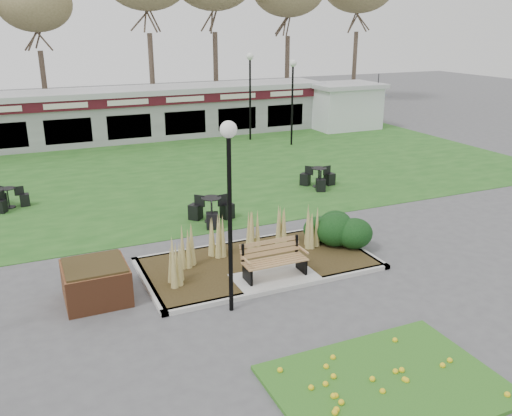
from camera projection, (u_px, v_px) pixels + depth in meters
name	position (u px, v px, depth m)	size (l,w,h in m)	color
ground	(277.00, 283.00, 14.05)	(100.00, 100.00, 0.00)	#515154
lawn	(160.00, 172.00, 24.42)	(34.00, 16.00, 0.02)	#22581C
flower_bed	(386.00, 383.00, 10.05)	(4.20, 3.00, 0.16)	#2E7020
planting_bed	(297.00, 244.00, 15.58)	(6.75, 3.40, 1.27)	#332814
park_bench	(273.00, 259.00, 14.07)	(1.70, 0.66, 0.93)	#A26C49
brick_planter	(96.00, 282.00, 13.06)	(1.50, 1.50, 0.95)	brown
food_pavilion	(124.00, 114.00, 30.82)	(24.60, 3.40, 2.90)	gray
service_hut	(344.00, 105.00, 34.33)	(4.40, 3.40, 2.83)	silver
lamp_post_near_right	(229.00, 177.00, 11.68)	(0.37, 0.37, 4.47)	black
lamp_post_mid_right	(293.00, 84.00, 28.87)	(0.38, 0.38, 4.58)	black
lamp_post_far_right	(250.00, 77.00, 30.13)	(0.40, 0.40, 4.86)	black
bistro_set_a	(212.00, 214.00, 18.26)	(1.53, 1.58, 0.86)	black
bistro_set_b	(9.00, 201.00, 19.66)	(1.21, 1.39, 0.74)	black
bistro_set_d	(318.00, 180.00, 22.16)	(1.40, 1.49, 0.80)	black
patio_umbrella	(377.00, 105.00, 34.48)	(1.88, 1.91, 2.28)	black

